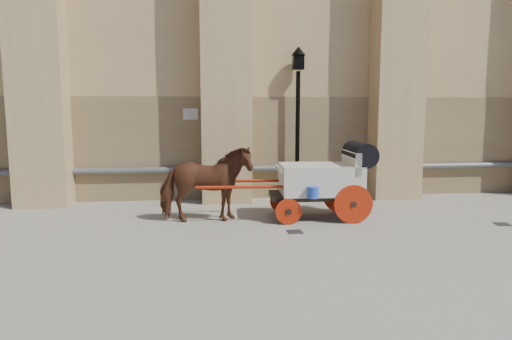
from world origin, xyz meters
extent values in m
plane|color=gray|center=(0.00, 0.00, 0.00)|extent=(90.00, 90.00, 0.00)
cube|color=olive|center=(2.00, 4.15, 1.50)|extent=(44.00, 0.35, 3.00)
cylinder|color=#59595B|center=(2.00, 3.88, 0.90)|extent=(42.00, 0.18, 0.18)
cube|color=beige|center=(-2.00, 3.97, 2.50)|extent=(0.42, 0.04, 0.32)
imported|color=brown|center=(-1.62, 1.22, 0.90)|extent=(2.17, 1.06, 1.80)
cube|color=black|center=(1.04, 1.31, 0.55)|extent=(2.27, 1.12, 0.12)
cube|color=beige|center=(1.14, 1.31, 0.96)|extent=(1.98, 1.36, 0.70)
cube|color=beige|center=(1.89, 1.27, 1.36)|extent=(0.22, 1.27, 0.55)
cube|color=beige|center=(0.29, 1.35, 1.21)|extent=(0.41, 1.13, 0.10)
cylinder|color=black|center=(2.10, 1.26, 1.56)|extent=(0.63, 1.29, 0.56)
cylinder|color=#AC2109|center=(1.76, 0.65, 0.45)|extent=(0.91, 0.11, 0.91)
cylinder|color=#AC2109|center=(1.83, 1.90, 0.45)|extent=(0.91, 0.11, 0.91)
cylinder|color=#AC2109|center=(0.25, 0.73, 0.30)|extent=(0.61, 0.09, 0.60)
cylinder|color=#AC2109|center=(0.32, 1.98, 0.30)|extent=(0.61, 0.09, 0.60)
cylinder|color=#AC2109|center=(-0.64, 0.95, 0.86)|extent=(2.42, 0.20, 0.07)
cylinder|color=#AC2109|center=(-0.60, 1.85, 0.86)|extent=(2.42, 0.20, 0.07)
cylinder|color=blue|center=(0.80, 0.62, 0.76)|extent=(0.26, 0.26, 0.26)
cylinder|color=black|center=(1.08, 3.68, 1.86)|extent=(0.12, 0.12, 3.72)
cone|color=black|center=(1.08, 3.68, 0.19)|extent=(0.37, 0.37, 0.37)
cube|color=black|center=(1.08, 3.68, 3.98)|extent=(0.29, 0.29, 0.43)
cone|color=black|center=(1.08, 3.68, 4.29)|extent=(0.41, 0.41, 0.25)
cube|color=black|center=(0.27, 0.06, 0.01)|extent=(0.33, 0.33, 0.01)
cube|color=black|center=(5.15, 0.14, 0.01)|extent=(0.39, 0.39, 0.01)
camera|label=1|loc=(-1.71, -9.34, 2.61)|focal=32.00mm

